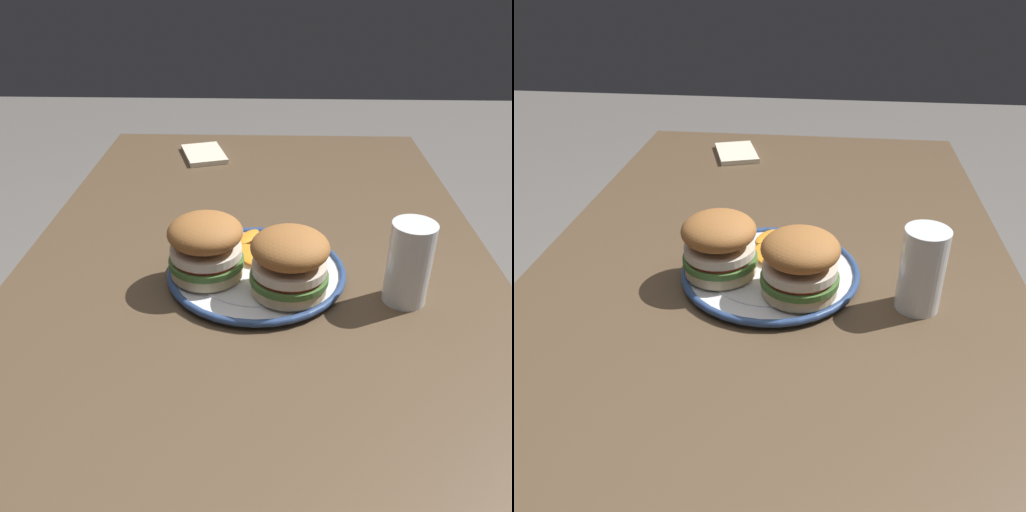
% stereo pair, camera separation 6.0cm
% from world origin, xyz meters
% --- Properties ---
extents(dining_table, '(1.36, 0.82, 0.75)m').
position_xyz_m(dining_table, '(0.00, 0.00, 0.65)').
color(dining_table, brown).
rests_on(dining_table, ground).
extents(dinner_plate, '(0.29, 0.29, 0.02)m').
position_xyz_m(dinner_plate, '(-0.06, 0.00, 0.76)').
color(dinner_plate, white).
rests_on(dinner_plate, dining_table).
extents(sandwich_half_left, '(0.15, 0.15, 0.10)m').
position_xyz_m(sandwich_half_left, '(-0.12, -0.05, 0.82)').
color(sandwich_half_left, beige).
rests_on(sandwich_half_left, dinner_plate).
extents(sandwich_half_right, '(0.15, 0.15, 0.10)m').
position_xyz_m(sandwich_half_right, '(-0.08, 0.08, 0.82)').
color(sandwich_half_right, beige).
rests_on(sandwich_half_right, dinner_plate).
extents(orange_peel_curled, '(0.08, 0.08, 0.01)m').
position_xyz_m(orange_peel_curled, '(-0.01, -0.08, 0.78)').
color(orange_peel_curled, orange).
rests_on(orange_peel_curled, dinner_plate).
extents(orange_peel_strip_long, '(0.08, 0.06, 0.01)m').
position_xyz_m(orange_peel_strip_long, '(-0.02, 0.01, 0.77)').
color(orange_peel_strip_long, orange).
rests_on(orange_peel_strip_long, dinner_plate).
extents(orange_peel_strip_short, '(0.07, 0.05, 0.01)m').
position_xyz_m(orange_peel_strip_short, '(0.04, 0.02, 0.77)').
color(orange_peel_strip_short, orange).
rests_on(orange_peel_strip_short, dinner_plate).
extents(drinking_glass, '(0.07, 0.07, 0.13)m').
position_xyz_m(drinking_glass, '(-0.11, -0.23, 0.81)').
color(drinking_glass, white).
rests_on(drinking_glass, dining_table).
extents(folded_napkin, '(0.16, 0.13, 0.01)m').
position_xyz_m(folded_napkin, '(0.50, 0.15, 0.76)').
color(folded_napkin, beige).
rests_on(folded_napkin, dining_table).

